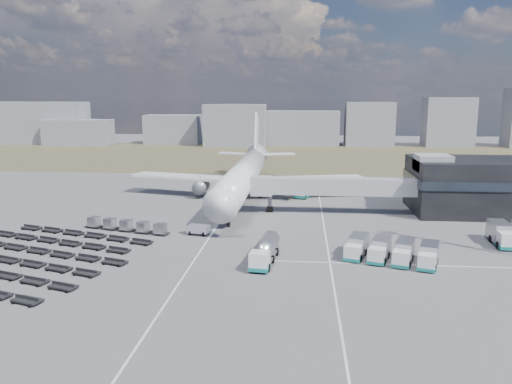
{
  "coord_description": "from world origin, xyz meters",
  "views": [
    {
      "loc": [
        12.09,
        -71.24,
        21.52
      ],
      "look_at": [
        3.69,
        19.39,
        4.0
      ],
      "focal_mm": 35.0,
      "sensor_mm": 36.0,
      "label": 1
    }
  ],
  "objects": [
    {
      "name": "uld_row",
      "position": [
        -16.02,
        4.54,
        1.0
      ],
      "size": [
        15.06,
        5.48,
        1.66
      ],
      "rotation": [
        0.0,
        0.0,
        -0.26
      ],
      "color": "black",
      "rests_on": "ground"
    },
    {
      "name": "ground",
      "position": [
        0.0,
        0.0,
        0.0
      ],
      "size": [
        420.0,
        420.0,
        0.0
      ],
      "primitive_type": "plane",
      "color": "#565659",
      "rests_on": "ground"
    },
    {
      "name": "airliner",
      "position": [
        0.0,
        32.38,
        5.29
      ],
      "size": [
        51.59,
        64.53,
        17.62
      ],
      "color": "white",
      "rests_on": "ground"
    },
    {
      "name": "pushback_tug",
      "position": [
        -4.0,
        3.77,
        0.74
      ],
      "size": [
        3.61,
        2.48,
        1.49
      ],
      "primitive_type": "cube",
      "rotation": [
        0.0,
        0.0,
        -0.2
      ],
      "color": "white",
      "rests_on": "ground"
    },
    {
      "name": "skyline",
      "position": [
        -16.17,
        149.92,
        8.75
      ],
      "size": [
        289.42,
        22.21,
        24.78
      ],
      "color": "gray",
      "rests_on": "ground"
    },
    {
      "name": "baggage_dollies",
      "position": [
        -25.75,
        -9.85,
        0.39
      ],
      "size": [
        33.93,
        31.45,
        0.78
      ],
      "rotation": [
        0.0,
        0.0,
        -0.3
      ],
      "color": "black",
      "rests_on": "ground"
    },
    {
      "name": "fuel_tanker",
      "position": [
        7.44,
        -8.61,
        1.56
      ],
      "size": [
        3.47,
        9.84,
        3.11
      ],
      "rotation": [
        0.0,
        0.0,
        -0.11
      ],
      "color": "white",
      "rests_on": "ground"
    },
    {
      "name": "grass_strip",
      "position": [
        0.0,
        110.0,
        0.01
      ],
      "size": [
        420.0,
        90.0,
        0.01
      ],
      "primitive_type": "cube",
      "color": "brown",
      "rests_on": "ground"
    },
    {
      "name": "jet_bridge",
      "position": [
        15.9,
        20.42,
        5.05
      ],
      "size": [
        30.3,
        3.8,
        7.05
      ],
      "color": "#939399",
      "rests_on": "ground"
    },
    {
      "name": "catering_truck",
      "position": [
        12.73,
        35.53,
        1.51
      ],
      "size": [
        4.68,
        6.94,
        2.95
      ],
      "rotation": [
        0.0,
        0.0,
        -0.35
      ],
      "color": "white",
      "rests_on": "ground"
    },
    {
      "name": "terminal",
      "position": [
        47.77,
        23.96,
        5.25
      ],
      "size": [
        30.4,
        16.4,
        11.0
      ],
      "color": "black",
      "rests_on": "ground"
    },
    {
      "name": "lane_markings",
      "position": [
        9.77,
        3.0,
        0.01
      ],
      "size": [
        47.12,
        110.0,
        0.01
      ],
      "color": "silver",
      "rests_on": "ground"
    },
    {
      "name": "service_trucks_near",
      "position": [
        24.14,
        -6.57,
        1.39
      ],
      "size": [
        12.93,
        9.68,
        2.56
      ],
      "rotation": [
        0.0,
        0.0,
        -0.32
      ],
      "color": "white",
      "rests_on": "ground"
    }
  ]
}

